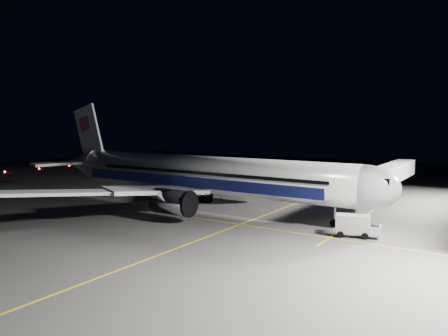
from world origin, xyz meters
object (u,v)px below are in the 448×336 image
jet_bridge (383,177)px  safety_cone_b (189,199)px  airliner (199,175)px  safety_cone_a (180,198)px  service_truck (357,225)px  safety_cone_c (221,198)px  baggage_tug (204,192)px

jet_bridge → safety_cone_b: size_ratio=61.45×
airliner → safety_cone_b: airliner is taller
safety_cone_b → safety_cone_a: bearing=180.0°
jet_bridge → safety_cone_b: bearing=-153.4°
airliner → safety_cone_a: size_ratio=120.35×
airliner → service_truck: airliner is taller
service_truck → safety_cone_c: size_ratio=8.77×
jet_bridge → service_truck: bearing=-83.6°
baggage_tug → safety_cone_a: bearing=-104.4°
jet_bridge → baggage_tug: 29.95m
service_truck → baggage_tug: service_truck is taller
service_truck → baggage_tug: 32.71m
service_truck → safety_cone_c: service_truck is taller
safety_cone_a → jet_bridge: bearing=25.1°
safety_cone_b → baggage_tug: bearing=89.0°
airliner → safety_cone_c: bearing=99.5°
airliner → safety_cone_a: bearing=150.0°
safety_cone_a → safety_cone_c: safety_cone_c is taller
airliner → service_truck: bearing=-8.3°
safety_cone_a → service_truck: bearing=-13.4°
jet_bridge → service_truck: 22.16m
jet_bridge → safety_cone_c: 26.73m
safety_cone_b → safety_cone_c: size_ratio=0.92×
baggage_tug → safety_cone_a: size_ratio=5.91×
safety_cone_a → safety_cone_b: safety_cone_b is taller
safety_cone_a → safety_cone_b: bearing=0.0°
safety_cone_c → jet_bridge: bearing=22.3°
jet_bridge → safety_cone_a: (-30.00, -14.06, -4.33)m
service_truck → safety_cone_b: size_ratio=9.52×
safety_cone_b → airliner: bearing=-38.6°
safety_cone_a → safety_cone_c: bearing=36.0°
airliner → safety_cone_b: bearing=141.4°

